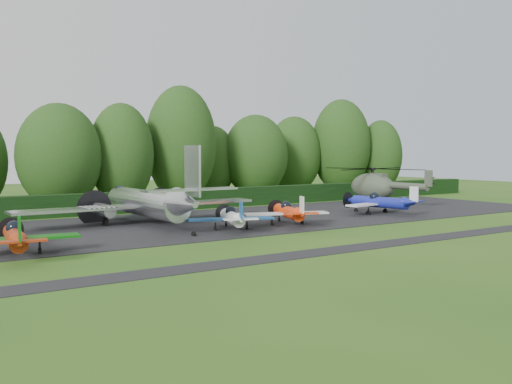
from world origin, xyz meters
TOP-DOWN VIEW (x-y plane):
  - ground at (0.00, 0.00)m, footprint 160.00×160.00m
  - apron at (0.00, 10.00)m, footprint 70.00×18.00m
  - taxiway_verge at (0.00, -6.00)m, footprint 70.00×2.00m
  - hedgerow at (0.00, 21.00)m, footprint 90.00×1.60m
  - transport_plane at (-6.03, 10.95)m, footprint 20.27×15.54m
  - light_plane_red at (-17.53, 2.21)m, footprint 7.04×7.40m
  - light_plane_white at (-2.15, 4.49)m, footprint 6.41×6.74m
  - light_plane_orange at (3.20, 4.75)m, footprint 6.79×7.14m
  - light_plane_blue at (15.12, 6.47)m, footprint 7.31×7.69m
  - helicopter at (23.04, 15.25)m, footprint 12.53×14.67m
  - sign_board at (28.31, 19.27)m, footprint 3.52×0.13m
  - tree_2 at (5.91, 29.31)m, footprint 8.30×8.30m
  - tree_4 at (-8.39, 27.87)m, footprint 8.48×8.48m
  - tree_6 at (38.90, 29.54)m, footprint 6.44×6.44m
  - tree_7 at (17.43, 30.87)m, footprint 8.47×8.47m
  - tree_8 at (-1.74, 28.16)m, footprint 6.98×6.98m
  - tree_9 at (32.70, 31.40)m, footprint 8.57×8.57m
  - tree_10 at (12.73, 33.81)m, footprint 6.07×6.07m
  - tree_11 at (26.17, 34.05)m, footprint 7.86×7.86m

SIDE VIEW (x-z plane):
  - ground at x=0.00m, z-range 0.00..0.00m
  - hedgerow at x=0.00m, z-range -1.00..1.00m
  - taxiway_verge at x=0.00m, z-range 0.00..0.00m
  - apron at x=0.00m, z-range 0.00..0.01m
  - light_plane_white at x=-2.15m, z-range -0.21..2.26m
  - light_plane_orange at x=3.20m, z-range -0.22..2.39m
  - light_plane_red at x=-17.53m, z-range -0.23..2.48m
  - light_plane_blue at x=15.12m, z-range -0.24..2.57m
  - sign_board at x=28.31m, z-range 0.35..2.33m
  - transport_plane at x=-6.03m, z-range -1.44..5.06m
  - helicopter at x=23.04m, z-range 0.15..4.19m
  - tree_10 at x=12.73m, z-range -0.01..9.21m
  - tree_6 at x=38.90m, z-range -0.01..10.56m
  - tree_7 at x=17.43m, z-range -0.01..10.67m
  - tree_4 at x=-8.39m, z-range -0.01..10.75m
  - tree_11 at x=26.17m, z-range -0.01..10.90m
  - tree_8 at x=-1.74m, z-range -0.01..11.08m
  - tree_9 at x=32.70m, z-range -0.01..13.46m
  - tree_2 at x=5.91m, z-range -0.01..13.54m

